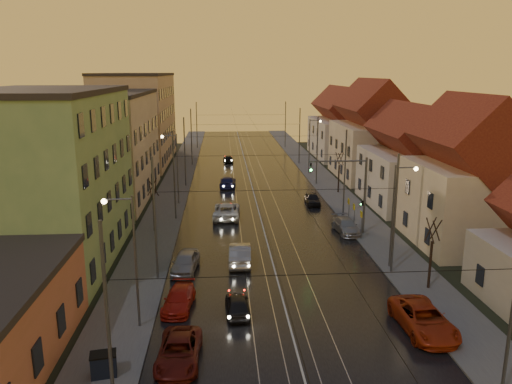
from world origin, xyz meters
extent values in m
plane|color=black|center=(0.00, 0.00, 0.00)|extent=(160.00, 160.00, 0.00)
cube|color=black|center=(0.00, 40.00, 0.02)|extent=(16.00, 120.00, 0.04)
cube|color=#4C4C4C|center=(-10.00, 40.00, 0.07)|extent=(4.00, 120.00, 0.15)
cube|color=#4C4C4C|center=(10.00, 40.00, 0.07)|extent=(4.00, 120.00, 0.15)
cube|color=gray|center=(-2.20, 40.00, 0.06)|extent=(0.06, 120.00, 0.03)
cube|color=gray|center=(-0.77, 40.00, 0.06)|extent=(0.06, 120.00, 0.03)
cube|color=gray|center=(0.77, 40.00, 0.06)|extent=(0.06, 120.00, 0.03)
cube|color=gray|center=(2.20, 40.00, 0.06)|extent=(0.06, 120.00, 0.03)
cube|color=#6B945E|center=(-17.50, 14.00, 6.50)|extent=(10.00, 18.00, 13.00)
cube|color=tan|center=(-17.50, 34.00, 6.00)|extent=(10.00, 20.00, 12.00)
cube|color=tan|center=(-17.50, 58.00, 7.00)|extent=(10.00, 24.00, 14.00)
cube|color=#C2B295|center=(17.00, 15.00, 3.50)|extent=(8.50, 10.00, 7.00)
pyramid|color=#571813|center=(17.00, 15.00, 8.90)|extent=(8.67, 10.20, 3.80)
cube|color=beige|center=(17.00, 28.00, 3.00)|extent=(9.00, 12.00, 6.00)
pyramid|color=#571813|center=(17.00, 28.00, 7.60)|extent=(9.18, 12.24, 3.20)
cube|color=#C2B295|center=(17.00, 43.00, 3.75)|extent=(9.00, 14.00, 7.50)
pyramid|color=#571813|center=(17.00, 43.00, 9.50)|extent=(9.18, 14.28, 4.00)
cube|color=beige|center=(17.00, 61.00, 3.25)|extent=(9.00, 16.00, 6.50)
pyramid|color=#571813|center=(17.00, 61.00, 8.25)|extent=(9.18, 16.32, 3.50)
cylinder|color=#595B60|center=(-8.60, -6.00, 4.50)|extent=(0.16, 0.16, 9.00)
cylinder|color=#595B60|center=(8.60, -6.00, 4.50)|extent=(0.16, 0.16, 9.00)
cylinder|color=#595B60|center=(-8.60, 9.00, 4.50)|extent=(0.16, 0.16, 9.00)
cylinder|color=#595B60|center=(8.60, 9.00, 4.50)|extent=(0.16, 0.16, 9.00)
cylinder|color=#595B60|center=(-8.60, 24.00, 4.50)|extent=(0.16, 0.16, 9.00)
cylinder|color=#595B60|center=(8.60, 24.00, 4.50)|extent=(0.16, 0.16, 9.00)
cylinder|color=#595B60|center=(-8.60, 39.00, 4.50)|extent=(0.16, 0.16, 9.00)
cylinder|color=#595B60|center=(8.60, 39.00, 4.50)|extent=(0.16, 0.16, 9.00)
cylinder|color=#595B60|center=(-8.60, 54.00, 4.50)|extent=(0.16, 0.16, 9.00)
cylinder|color=#595B60|center=(8.60, 54.00, 4.50)|extent=(0.16, 0.16, 9.00)
cylinder|color=#595B60|center=(-8.60, 72.00, 4.50)|extent=(0.16, 0.16, 9.00)
cylinder|color=#595B60|center=(8.60, 72.00, 4.50)|extent=(0.16, 0.16, 9.00)
cylinder|color=#595B60|center=(-8.80, 2.00, 4.00)|extent=(0.14, 0.14, 8.00)
cylinder|color=#595B60|center=(-9.60, 2.00, 7.80)|extent=(1.60, 0.10, 0.10)
sphere|color=#FFD88C|center=(-10.32, 2.00, 7.70)|extent=(0.32, 0.32, 0.32)
cylinder|color=#595B60|center=(8.80, 10.00, 4.00)|extent=(0.14, 0.14, 8.00)
cylinder|color=#595B60|center=(9.60, 10.00, 7.80)|extent=(1.60, 0.10, 0.10)
sphere|color=#FFD88C|center=(10.32, 10.00, 7.70)|extent=(0.32, 0.32, 0.32)
cylinder|color=#595B60|center=(-8.80, 30.00, 4.00)|extent=(0.14, 0.14, 8.00)
cylinder|color=#595B60|center=(-9.60, 30.00, 7.80)|extent=(1.60, 0.10, 0.10)
sphere|color=#FFD88C|center=(-10.32, 30.00, 7.70)|extent=(0.32, 0.32, 0.32)
cylinder|color=#595B60|center=(8.80, 46.00, 4.00)|extent=(0.14, 0.14, 8.00)
cylinder|color=#595B60|center=(9.60, 46.00, 7.80)|extent=(1.60, 0.10, 0.10)
sphere|color=#FFD88C|center=(10.32, 46.00, 7.70)|extent=(0.32, 0.32, 0.32)
cylinder|color=#595B60|center=(9.00, 18.00, 3.60)|extent=(0.20, 0.20, 7.20)
cylinder|color=#595B60|center=(6.40, 18.00, 6.90)|extent=(5.20, 0.14, 0.14)
imported|color=black|center=(4.00, 18.00, 6.30)|extent=(0.15, 0.18, 0.90)
sphere|color=#19FF3F|center=(4.00, 17.88, 6.15)|extent=(0.20, 0.20, 0.20)
cylinder|color=black|center=(-10.20, 20.00, 1.75)|extent=(0.18, 0.18, 3.50)
cylinder|color=black|center=(-9.97, 20.09, 4.30)|extent=(0.37, 0.92, 1.61)
cylinder|color=black|center=(-10.29, 20.23, 4.30)|extent=(0.91, 0.40, 1.61)
cylinder|color=black|center=(-10.43, 19.91, 4.30)|extent=(0.37, 0.92, 1.61)
cylinder|color=black|center=(-10.07, 19.78, 4.30)|extent=(0.84, 0.54, 1.62)
cylinder|color=black|center=(10.20, 6.00, 1.75)|extent=(0.18, 0.18, 3.50)
cylinder|color=black|center=(10.43, 6.09, 4.30)|extent=(0.37, 0.92, 1.61)
cylinder|color=black|center=(10.11, 6.23, 4.30)|extent=(0.91, 0.40, 1.61)
cylinder|color=black|center=(9.97, 5.91, 4.30)|extent=(0.37, 0.92, 1.61)
cylinder|color=black|center=(10.32, 5.78, 4.30)|extent=(0.84, 0.54, 1.62)
cylinder|color=black|center=(10.40, 34.00, 1.75)|extent=(0.18, 0.18, 3.50)
cylinder|color=black|center=(10.63, 34.09, 4.30)|extent=(0.37, 0.92, 1.61)
cylinder|color=black|center=(10.31, 34.23, 4.30)|extent=(0.91, 0.40, 1.61)
cylinder|color=black|center=(10.17, 33.91, 4.30)|extent=(0.37, 0.92, 1.61)
cylinder|color=black|center=(10.53, 33.78, 4.30)|extent=(0.84, 0.54, 1.62)
imported|color=black|center=(-3.02, 3.40, 0.61)|extent=(1.58, 3.65, 1.23)
imported|color=gray|center=(-2.54, 11.77, 0.79)|extent=(1.85, 4.84, 1.57)
imported|color=silver|center=(-3.45, 24.28, 0.78)|extent=(2.88, 5.74, 1.56)
imported|color=#1B1D51|center=(-3.15, 38.28, 0.71)|extent=(2.23, 4.97, 1.42)
imported|color=black|center=(-2.83, 56.20, 0.63)|extent=(1.72, 3.80, 1.27)
imported|color=#56140E|center=(-6.20, -1.76, 0.64)|extent=(2.30, 4.71, 1.29)
imported|color=#A61A10|center=(-6.70, 4.38, 0.61)|extent=(2.14, 4.38, 1.23)
imported|color=gray|center=(-6.70, 10.41, 0.73)|extent=(2.24, 4.49, 1.47)
imported|color=#AD2F11|center=(7.60, 0.52, 0.76)|extent=(2.75, 5.59, 1.53)
imported|color=#929297|center=(7.60, 18.71, 0.66)|extent=(2.20, 4.67, 1.32)
imported|color=black|center=(6.26, 28.92, 0.65)|extent=(1.68, 3.88, 1.31)
cube|color=black|center=(-9.75, -2.83, 0.70)|extent=(1.33, 1.00, 1.10)
camera|label=1|loc=(-3.82, -24.91, 14.61)|focal=35.00mm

